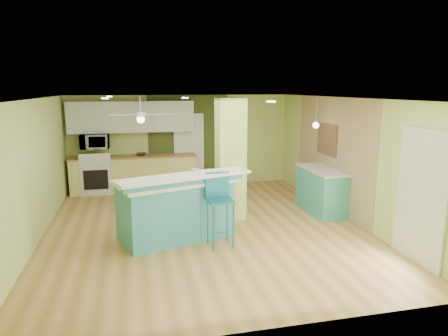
% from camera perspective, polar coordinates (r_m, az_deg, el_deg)
% --- Properties ---
extents(floor, '(6.00, 7.00, 0.01)m').
position_cam_1_polar(floor, '(7.95, -2.85, -8.44)').
color(floor, olive).
rests_on(floor, ground).
extents(ceiling, '(6.00, 7.00, 0.01)m').
position_cam_1_polar(ceiling, '(7.48, -3.04, 9.94)').
color(ceiling, white).
rests_on(ceiling, wall_back).
extents(wall_back, '(6.00, 0.01, 2.50)m').
position_cam_1_polar(wall_back, '(11.05, -6.11, 3.84)').
color(wall_back, '#BCD170').
rests_on(wall_back, floor).
extents(wall_front, '(6.00, 0.01, 2.50)m').
position_cam_1_polar(wall_front, '(4.32, 5.25, -8.19)').
color(wall_front, '#BCD170').
rests_on(wall_front, floor).
extents(wall_left, '(0.01, 7.00, 2.50)m').
position_cam_1_polar(wall_left, '(7.70, -25.52, -0.53)').
color(wall_left, '#BCD170').
rests_on(wall_left, floor).
extents(wall_right, '(0.01, 7.00, 2.50)m').
position_cam_1_polar(wall_right, '(8.65, 17.07, 1.29)').
color(wall_right, '#BCD170').
rests_on(wall_right, floor).
extents(wood_panel, '(0.02, 3.40, 2.50)m').
position_cam_1_polar(wood_panel, '(9.16, 15.12, 1.94)').
color(wood_panel, '#977D56').
rests_on(wood_panel, floor).
extents(olive_accent, '(2.20, 0.02, 2.50)m').
position_cam_1_polar(olive_accent, '(11.05, -5.07, 3.87)').
color(olive_accent, '#3C481D').
rests_on(olive_accent, floor).
extents(interior_door, '(0.82, 0.05, 2.00)m').
position_cam_1_polar(interior_door, '(11.06, -5.02, 2.56)').
color(interior_door, white).
rests_on(interior_door, floor).
extents(french_door, '(0.04, 1.08, 2.10)m').
position_cam_1_polar(french_door, '(6.82, 26.32, -3.76)').
color(french_door, silver).
rests_on(french_door, floor).
extents(column, '(0.55, 0.55, 2.50)m').
position_cam_1_polar(column, '(8.23, 0.92, 1.30)').
color(column, '#BDDB65').
rests_on(column, floor).
extents(kitchen_run, '(3.25, 0.63, 0.94)m').
position_cam_1_polar(kitchen_run, '(10.80, -12.69, -0.74)').
color(kitchen_run, '#D7D971').
rests_on(kitchen_run, floor).
extents(stove, '(0.76, 0.66, 1.08)m').
position_cam_1_polar(stove, '(10.84, -17.71, -1.03)').
color(stove, silver).
rests_on(stove, floor).
extents(upper_cabinets, '(3.20, 0.34, 0.80)m').
position_cam_1_polar(upper_cabinets, '(10.72, -13.04, 7.14)').
color(upper_cabinets, silver).
rests_on(upper_cabinets, wall_back).
extents(microwave, '(0.70, 0.48, 0.39)m').
position_cam_1_polar(microwave, '(10.70, -17.99, 3.64)').
color(microwave, white).
rests_on(microwave, wall_back).
extents(ceiling_fan, '(1.41, 1.41, 0.61)m').
position_cam_1_polar(ceiling_fan, '(9.39, -11.83, 7.41)').
color(ceiling_fan, silver).
rests_on(ceiling_fan, ceiling).
extents(pendant_lamp, '(0.14, 0.14, 0.69)m').
position_cam_1_polar(pendant_lamp, '(9.06, 12.99, 5.99)').
color(pendant_lamp, silver).
rests_on(pendant_lamp, ceiling).
extents(wall_decor, '(0.03, 0.90, 0.70)m').
position_cam_1_polar(wall_decor, '(9.28, 14.52, 3.97)').
color(wall_decor, brown).
rests_on(wall_decor, wood_panel).
extents(peninsula, '(2.47, 1.85, 1.25)m').
position_cam_1_polar(peninsula, '(7.29, -6.86, -5.56)').
color(peninsula, teal).
rests_on(peninsula, floor).
extents(bar_stool, '(0.45, 0.45, 1.27)m').
position_cam_1_polar(bar_stool, '(6.85, -0.73, -4.21)').
color(bar_stool, '#1C677E').
rests_on(bar_stool, floor).
extents(side_counter, '(0.63, 1.49, 0.96)m').
position_cam_1_polar(side_counter, '(9.05, 13.71, -3.08)').
color(side_counter, teal).
rests_on(side_counter, floor).
extents(fruit_bowl, '(0.28, 0.28, 0.07)m').
position_cam_1_polar(fruit_bowl, '(10.71, -11.72, 1.93)').
color(fruit_bowl, '#362416').
rests_on(fruit_bowl, kitchen_run).
extents(canister, '(0.17, 0.17, 0.16)m').
position_cam_1_polar(canister, '(7.28, -4.08, -0.78)').
color(canister, gold).
rests_on(canister, peninsula).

